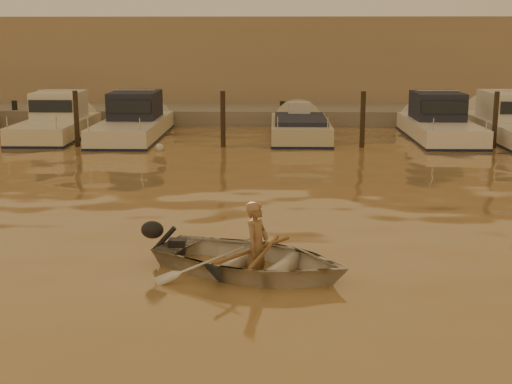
{
  "coord_description": "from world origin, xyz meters",
  "views": [
    {
      "loc": [
        1.65,
        -11.66,
        3.99
      ],
      "look_at": [
        1.27,
        2.9,
        0.75
      ],
      "focal_mm": 50.0,
      "sensor_mm": 36.0,
      "label": 1
    }
  ],
  "objects_px": {
    "moored_boat_3": "(300,132)",
    "moored_boat_4": "(440,123)",
    "dinghy": "(251,260)",
    "person": "(257,247)",
    "moored_boat_1": "(56,121)",
    "waterfront_building": "(244,64)",
    "moored_boat_2": "(133,122)"
  },
  "relations": [
    {
      "from": "waterfront_building",
      "to": "moored_boat_1",
      "type": "bearing_deg",
      "value": -122.26
    },
    {
      "from": "person",
      "to": "moored_boat_3",
      "type": "distance_m",
      "value": 16.19
    },
    {
      "from": "dinghy",
      "to": "moored_boat_3",
      "type": "bearing_deg",
      "value": 19.4
    },
    {
      "from": "moored_boat_2",
      "to": "waterfront_building",
      "type": "xyz_separation_m",
      "value": [
        3.91,
        11.0,
        1.77
      ]
    },
    {
      "from": "person",
      "to": "moored_boat_4",
      "type": "distance_m",
      "value": 17.48
    },
    {
      "from": "moored_boat_1",
      "to": "moored_boat_3",
      "type": "height_order",
      "value": "moored_boat_1"
    },
    {
      "from": "moored_boat_1",
      "to": "person",
      "type": "bearing_deg",
      "value": -62.78
    },
    {
      "from": "moored_boat_1",
      "to": "moored_boat_4",
      "type": "relative_size",
      "value": 0.94
    },
    {
      "from": "dinghy",
      "to": "moored_boat_1",
      "type": "relative_size",
      "value": 0.53
    },
    {
      "from": "moored_boat_3",
      "to": "moored_boat_2",
      "type": "bearing_deg",
      "value": 180.0
    },
    {
      "from": "person",
      "to": "waterfront_building",
      "type": "height_order",
      "value": "waterfront_building"
    },
    {
      "from": "moored_boat_3",
      "to": "waterfront_building",
      "type": "relative_size",
      "value": 0.14
    },
    {
      "from": "dinghy",
      "to": "moored_boat_1",
      "type": "height_order",
      "value": "moored_boat_1"
    },
    {
      "from": "dinghy",
      "to": "moored_boat_1",
      "type": "bearing_deg",
      "value": 51.31
    },
    {
      "from": "moored_boat_1",
      "to": "dinghy",
      "type": "bearing_deg",
      "value": -62.97
    },
    {
      "from": "person",
      "to": "moored_boat_3",
      "type": "height_order",
      "value": "person"
    },
    {
      "from": "moored_boat_3",
      "to": "moored_boat_4",
      "type": "distance_m",
      "value": 5.43
    },
    {
      "from": "person",
      "to": "moored_boat_1",
      "type": "relative_size",
      "value": 0.24
    },
    {
      "from": "moored_boat_4",
      "to": "waterfront_building",
      "type": "height_order",
      "value": "waterfront_building"
    },
    {
      "from": "person",
      "to": "moored_boat_3",
      "type": "xyz_separation_m",
      "value": [
        1.28,
        16.14,
        -0.25
      ]
    },
    {
      "from": "person",
      "to": "moored_boat_1",
      "type": "distance_m",
      "value": 18.15
    },
    {
      "from": "dinghy",
      "to": "moored_boat_4",
      "type": "xyz_separation_m",
      "value": [
        6.79,
        16.1,
        0.39
      ]
    },
    {
      "from": "dinghy",
      "to": "moored_boat_3",
      "type": "height_order",
      "value": "moored_boat_3"
    },
    {
      "from": "moored_boat_1",
      "to": "waterfront_building",
      "type": "relative_size",
      "value": 0.14
    },
    {
      "from": "moored_boat_3",
      "to": "moored_boat_4",
      "type": "bearing_deg",
      "value": 0.0
    },
    {
      "from": "person",
      "to": "moored_boat_1",
      "type": "height_order",
      "value": "moored_boat_1"
    },
    {
      "from": "dinghy",
      "to": "person",
      "type": "relative_size",
      "value": 2.22
    },
    {
      "from": "moored_boat_3",
      "to": "waterfront_building",
      "type": "xyz_separation_m",
      "value": [
        -2.65,
        11.0,
        2.17
      ]
    },
    {
      "from": "moored_boat_4",
      "to": "moored_boat_2",
      "type": "bearing_deg",
      "value": 180.0
    },
    {
      "from": "dinghy",
      "to": "moored_boat_3",
      "type": "distance_m",
      "value": 16.16
    },
    {
      "from": "dinghy",
      "to": "person",
      "type": "bearing_deg",
      "value": -90.0
    },
    {
      "from": "person",
      "to": "moored_boat_4",
      "type": "bearing_deg",
      "value": 1.74
    }
  ]
}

